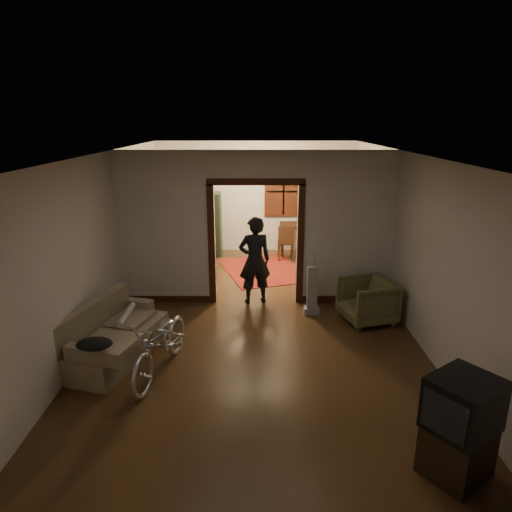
{
  "coord_description": "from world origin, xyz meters",
  "views": [
    {
      "loc": [
        0.0,
        -7.31,
        3.31
      ],
      "look_at": [
        0.0,
        -0.3,
        1.2
      ],
      "focal_mm": 32.0,
      "sensor_mm": 36.0,
      "label": 1
    }
  ],
  "objects_px": {
    "bicycle": "(161,343)",
    "desk": "(301,239)",
    "locker": "(205,225)",
    "armchair": "(367,301)",
    "person": "(255,260)",
    "sofa": "(114,331)"
  },
  "relations": [
    {
      "from": "bicycle",
      "to": "desk",
      "type": "xyz_separation_m",
      "value": [
        2.4,
        5.66,
        -0.05
      ]
    },
    {
      "from": "locker",
      "to": "armchair",
      "type": "bearing_deg",
      "value": -59.74
    },
    {
      "from": "armchair",
      "to": "locker",
      "type": "height_order",
      "value": "locker"
    },
    {
      "from": "armchair",
      "to": "bicycle",
      "type": "bearing_deg",
      "value": -77.98
    },
    {
      "from": "armchair",
      "to": "desk",
      "type": "bearing_deg",
      "value": 174.8
    },
    {
      "from": "person",
      "to": "desk",
      "type": "distance_m",
      "value": 3.39
    },
    {
      "from": "bicycle",
      "to": "person",
      "type": "bearing_deg",
      "value": 75.04
    },
    {
      "from": "desk",
      "to": "armchair",
      "type": "bearing_deg",
      "value": -82.86
    },
    {
      "from": "desk",
      "to": "sofa",
      "type": "bearing_deg",
      "value": -124.48
    },
    {
      "from": "person",
      "to": "armchair",
      "type": "bearing_deg",
      "value": 142.93
    },
    {
      "from": "sofa",
      "to": "person",
      "type": "xyz_separation_m",
      "value": [
        2.0,
        2.07,
        0.41
      ]
    },
    {
      "from": "bicycle",
      "to": "armchair",
      "type": "xyz_separation_m",
      "value": [
        3.14,
        1.65,
        -0.07
      ]
    },
    {
      "from": "sofa",
      "to": "locker",
      "type": "distance_m",
      "value": 5.18
    },
    {
      "from": "sofa",
      "to": "bicycle",
      "type": "xyz_separation_m",
      "value": [
        0.76,
        -0.44,
        0.03
      ]
    },
    {
      "from": "sofa",
      "to": "person",
      "type": "relative_size",
      "value": 1.09
    },
    {
      "from": "person",
      "to": "bicycle",
      "type": "bearing_deg",
      "value": 50.79
    },
    {
      "from": "bicycle",
      "to": "person",
      "type": "distance_m",
      "value": 2.82
    },
    {
      "from": "locker",
      "to": "person",
      "type": "bearing_deg",
      "value": -76.39
    },
    {
      "from": "bicycle",
      "to": "locker",
      "type": "height_order",
      "value": "locker"
    },
    {
      "from": "armchair",
      "to": "desk",
      "type": "distance_m",
      "value": 4.08
    },
    {
      "from": "person",
      "to": "locker",
      "type": "distance_m",
      "value": 3.29
    },
    {
      "from": "person",
      "to": "locker",
      "type": "height_order",
      "value": "person"
    }
  ]
}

